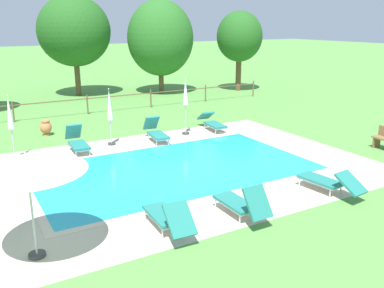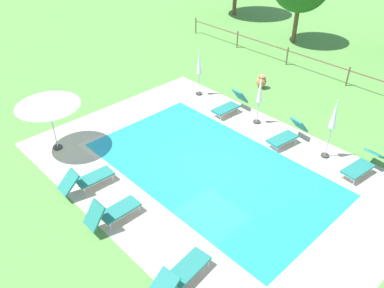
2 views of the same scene
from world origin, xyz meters
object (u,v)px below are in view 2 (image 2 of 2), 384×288
object	(u,v)px
patio_umbrella_closed_row_west	(199,66)
patio_umbrella_closed_row_mid_west	(260,93)
patio_umbrella_closed_row_centre	(333,119)
sun_lounger_north_far	(230,105)
sun_lounger_north_near_steps	(287,135)
sun_lounger_north_end	(113,211)
patio_umbrella_open_foreground	(47,102)
sun_lounger_north_mid	(87,179)
sun_lounger_south_far	(182,273)
terracotta_urn_near_fence	(261,82)
sun_lounger_south_near_corner	(363,165)

from	to	relation	value
patio_umbrella_closed_row_west	patio_umbrella_closed_row_mid_west	bearing A→B (deg)	-0.51
patio_umbrella_closed_row_mid_west	patio_umbrella_closed_row_centre	world-z (taller)	patio_umbrella_closed_row_centre
sun_lounger_north_far	patio_umbrella_closed_row_centre	xyz separation A→B (m)	(4.86, 0.15, 1.28)
sun_lounger_north_near_steps	sun_lounger_north_end	world-z (taller)	sun_lounger_north_end
patio_umbrella_open_foreground	sun_lounger_north_end	bearing A→B (deg)	-7.61
sun_lounger_north_far	patio_umbrella_closed_row_centre	distance (m)	5.03
sun_lounger_north_mid	patio_umbrella_closed_row_centre	bearing A→B (deg)	58.19
sun_lounger_north_far	patio_umbrella_open_foreground	xyz separation A→B (m)	(-2.84, -7.15, 1.72)
sun_lounger_south_far	terracotta_urn_near_fence	world-z (taller)	sun_lounger_south_far
sun_lounger_north_far	sun_lounger_north_end	xyz separation A→B (m)	(2.08, -7.80, 0.00)
sun_lounger_north_mid	sun_lounger_south_near_corner	world-z (taller)	sun_lounger_north_mid
sun_lounger_north_far	patio_umbrella_open_foreground	distance (m)	7.88
sun_lounger_south_near_corner	patio_umbrella_open_foreground	bearing A→B (deg)	-141.19
patio_umbrella_closed_row_mid_west	sun_lounger_south_near_corner	bearing A→B (deg)	0.15
sun_lounger_north_mid	sun_lounger_south_far	size ratio (longest dim) A/B	0.94
patio_umbrella_closed_row_mid_west	terracotta_urn_near_fence	world-z (taller)	patio_umbrella_closed_row_mid_west
sun_lounger_north_near_steps	sun_lounger_north_mid	world-z (taller)	sun_lounger_north_near_steps
sun_lounger_north_far	patio_umbrella_closed_row_mid_west	xyz separation A→B (m)	(1.43, 0.20, 1.05)
sun_lounger_south_near_corner	patio_umbrella_closed_row_mid_west	bearing A→B (deg)	-179.85
sun_lounger_south_near_corner	patio_umbrella_closed_row_centre	distance (m)	1.96
sun_lounger_south_far	patio_umbrella_closed_row_west	distance (m)	11.04
sun_lounger_north_near_steps	sun_lounger_north_far	bearing A→B (deg)	177.11
sun_lounger_north_far	sun_lounger_south_near_corner	distance (m)	6.32
sun_lounger_south_far	sun_lounger_south_near_corner	bearing A→B (deg)	82.38
patio_umbrella_open_foreground	sun_lounger_south_far	bearing A→B (deg)	-4.42
sun_lounger_north_mid	patio_umbrella_open_foreground	bearing A→B (deg)	172.83
sun_lounger_north_far	patio_umbrella_closed_row_mid_west	world-z (taller)	patio_umbrella_closed_row_mid_west
patio_umbrella_open_foreground	patio_umbrella_closed_row_mid_west	distance (m)	8.53
sun_lounger_south_near_corner	sun_lounger_south_far	size ratio (longest dim) A/B	1.00
patio_umbrella_open_foreground	patio_umbrella_closed_row_west	distance (m)	7.43
sun_lounger_north_end	patio_umbrella_closed_row_centre	xyz separation A→B (m)	(2.79, 7.95, 1.28)
patio_umbrella_closed_row_centre	terracotta_urn_near_fence	bearing A→B (deg)	152.01
sun_lounger_north_end	patio_umbrella_closed_row_west	world-z (taller)	patio_umbrella_closed_row_west
terracotta_urn_near_fence	sun_lounger_south_far	bearing A→B (deg)	-61.69
sun_lounger_north_near_steps	sun_lounger_south_near_corner	distance (m)	3.07
sun_lounger_south_near_corner	sun_lounger_north_mid	bearing A→B (deg)	-128.74
sun_lounger_north_mid	patio_umbrella_closed_row_mid_west	world-z (taller)	patio_umbrella_closed_row_mid_west
sun_lounger_north_mid	sun_lounger_north_end	bearing A→B (deg)	-8.26
sun_lounger_north_mid	patio_umbrella_closed_row_mid_west	size ratio (longest dim) A/B	0.85
sun_lounger_south_near_corner	patio_umbrella_open_foreground	world-z (taller)	patio_umbrella_open_foreground
sun_lounger_north_end	patio_umbrella_open_foreground	distance (m)	5.25
patio_umbrella_open_foreground	patio_umbrella_closed_row_centre	bearing A→B (deg)	43.43
sun_lounger_north_end	sun_lounger_north_far	bearing A→B (deg)	104.92
sun_lounger_south_far	terracotta_urn_near_fence	distance (m)	12.27
sun_lounger_north_near_steps	terracotta_urn_near_fence	xyz separation A→B (m)	(-3.84, 3.20, -0.02)
sun_lounger_north_near_steps	patio_umbrella_closed_row_centre	distance (m)	2.07
sun_lounger_north_mid	patio_umbrella_closed_row_mid_west	bearing A→B (deg)	80.29
sun_lounger_north_far	patio_umbrella_closed_row_mid_west	distance (m)	1.79
sun_lounger_north_end	sun_lounger_south_near_corner	size ratio (longest dim) A/B	0.87
patio_umbrella_closed_row_mid_west	patio_umbrella_closed_row_centre	size ratio (longest dim) A/B	0.93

